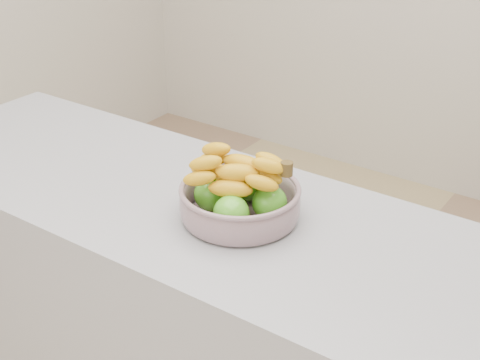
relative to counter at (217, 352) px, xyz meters
The scene contains 2 objects.
counter is the anchor object (origin of this frame).
fruit_bowl 0.51m from the counter, ahead, with size 0.28×0.28×0.16m.
Camera 1 is at (0.85, -1.21, 1.70)m, focal length 50.00 mm.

